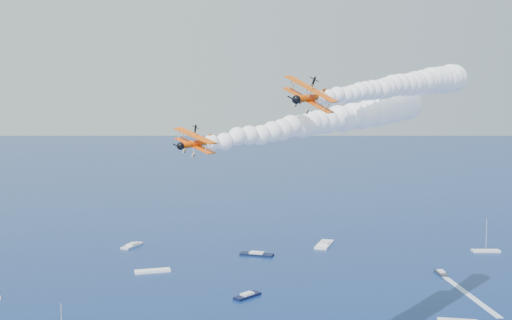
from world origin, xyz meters
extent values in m
cube|color=#282B36|center=(71.80, 118.25, 0.35)|extent=(2.98, 7.24, 0.70)
cube|color=black|center=(17.38, 153.40, 0.35)|extent=(12.64, 9.06, 0.70)
cube|color=silver|center=(-27.54, 175.47, 0.35)|extent=(8.77, 11.22, 0.70)
cube|color=black|center=(5.93, 105.99, 0.35)|extent=(8.85, 7.60, 0.70)
cube|color=silver|center=(102.37, 143.33, 0.35)|extent=(10.63, 5.01, 0.70)
cube|color=white|center=(-20.39, 137.69, 0.35)|extent=(11.95, 4.96, 0.70)
cube|color=white|center=(46.08, 164.20, 0.35)|extent=(11.35, 15.49, 0.70)
cube|color=white|center=(69.44, 95.85, 0.03)|extent=(5.97, 38.00, 0.04)
camera|label=1|loc=(-22.88, -66.29, 56.20)|focal=43.91mm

